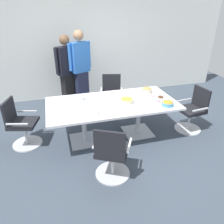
{
  "coord_description": "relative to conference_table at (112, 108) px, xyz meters",
  "views": [
    {
      "loc": [
        -0.99,
        -3.5,
        2.39
      ],
      "look_at": [
        0.0,
        0.0,
        0.55
      ],
      "focal_mm": 34.26,
      "sensor_mm": 36.0,
      "label": 1
    }
  ],
  "objects": [
    {
      "name": "ground_plane",
      "position": [
        0.0,
        0.0,
        -0.63
      ],
      "size": [
        10.0,
        10.0,
        0.01
      ],
      "primitive_type": "cube",
      "color": "#3D4754"
    },
    {
      "name": "person_standing_0",
      "position": [
        -0.65,
        1.71,
        0.31
      ],
      "size": [
        0.57,
        0.41,
        1.78
      ],
      "rotation": [
        0.0,
        0.0,
        -2.61
      ],
      "color": "black",
      "rests_on": "ground"
    },
    {
      "name": "office_chair_1",
      "position": [
        0.3,
        1.09,
        -0.22
      ],
      "size": [
        0.66,
        0.66,
        0.91
      ],
      "rotation": [
        0.0,
        0.0,
        -3.41
      ],
      "color": "silver",
      "rests_on": "ground"
    },
    {
      "name": "office_chair_3",
      "position": [
        -0.31,
        -1.08,
        -0.22
      ],
      "size": [
        0.73,
        0.73,
        0.91
      ],
      "rotation": [
        0.0,
        0.0,
        -0.5
      ],
      "color": "silver",
      "rests_on": "ground"
    },
    {
      "name": "snack_bowl_chips_orange",
      "position": [
        0.93,
        -0.4,
        0.17
      ],
      "size": [
        0.22,
        0.22,
        0.09
      ],
      "color": "#4C9EC6",
      "rests_on": "conference_table"
    },
    {
      "name": "napkin_pile",
      "position": [
        -0.46,
        -0.33,
        0.17
      ],
      "size": [
        0.2,
        0.2,
        0.08
      ],
      "primitive_type": "cube",
      "color": "white",
      "rests_on": "conference_table"
    },
    {
      "name": "snack_bowl_chips_yellow",
      "position": [
        0.26,
        -0.09,
        0.18
      ],
      "size": [
        0.25,
        0.25,
        0.11
      ],
      "color": "beige",
      "rests_on": "conference_table"
    },
    {
      "name": "office_chair_0",
      "position": [
        1.68,
        -0.17,
        -0.22
      ],
      "size": [
        0.59,
        0.59,
        0.91
      ],
      "rotation": [
        0.0,
        0.0,
        1.68
      ],
      "color": "silver",
      "rests_on": "ground"
    },
    {
      "name": "conference_table",
      "position": [
        0.0,
        0.0,
        0.0
      ],
      "size": [
        2.4,
        1.2,
        0.75
      ],
      "color": "silver",
      "rests_on": "ground"
    },
    {
      "name": "plate_stack",
      "position": [
        -0.56,
        0.32,
        0.15
      ],
      "size": [
        0.19,
        0.19,
        0.05
      ],
      "color": "white",
      "rests_on": "conference_table"
    },
    {
      "name": "back_wall",
      "position": [
        0.0,
        2.4,
        0.77
      ],
      "size": [
        8.0,
        0.1,
        2.8
      ],
      "primitive_type": "cube",
      "color": "silver",
      "rests_on": "ground"
    },
    {
      "name": "person_standing_1",
      "position": [
        -0.33,
        1.69,
        0.37
      ],
      "size": [
        0.59,
        0.38,
        1.88
      ],
      "rotation": [
        0.0,
        0.0,
        -2.73
      ],
      "color": "#232842",
      "rests_on": "ground"
    },
    {
      "name": "donut_platter",
      "position": [
        0.84,
        -0.08,
        0.14
      ],
      "size": [
        0.37,
        0.37,
        0.04
      ],
      "color": "white",
      "rests_on": "conference_table"
    },
    {
      "name": "office_chair_2",
      "position": [
        -1.68,
        0.19,
        -0.22
      ],
      "size": [
        0.66,
        0.66,
        0.91
      ],
      "rotation": [
        0.0,
        0.0,
        -1.84
      ],
      "color": "silver",
      "rests_on": "ground"
    },
    {
      "name": "snack_bowl_cookies",
      "position": [
        0.84,
        0.3,
        0.18
      ],
      "size": [
        0.21,
        0.21,
        0.11
      ],
      "color": "beige",
      "rests_on": "conference_table"
    }
  ]
}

